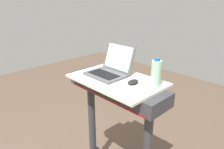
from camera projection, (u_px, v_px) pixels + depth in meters
desk_board at (116, 80)px, 1.71m from camera, size 0.75×0.48×0.02m
laptop at (110, 69)px, 1.79m from camera, size 0.32×0.32×0.24m
computer_mouse at (133, 82)px, 1.60m from camera, size 0.07×0.10×0.03m
water_bottle at (156, 73)px, 1.52m from camera, size 0.07×0.07×0.22m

